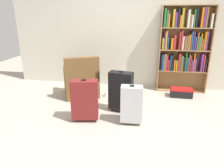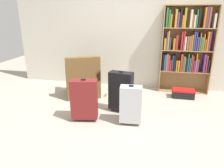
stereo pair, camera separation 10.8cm
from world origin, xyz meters
The scene contains 9 objects.
ground_plane centered at (0.00, 0.00, 0.00)m, with size 10.01×10.01×0.00m, color #B2A899.
back_wall centered at (0.00, 1.92, 1.30)m, with size 5.72×0.10×2.60m, color beige.
bookshelf centered at (1.24, 1.72, 1.05)m, with size 1.09×0.27×1.90m.
armchair centered at (-0.95, 1.04, 0.32)m, with size 0.93×0.93×0.90m.
mug centered at (-0.39, 1.04, 0.05)m, with size 0.12×0.08×0.10m.
storage_box centered at (1.22, 1.31, 0.10)m, with size 0.46×0.24×0.19m.
suitcase_black centered at (0.01, 0.39, 0.40)m, with size 0.45×0.27×0.77m.
suitcase_dark_red centered at (-0.53, -0.05, 0.38)m, with size 0.46×0.27×0.73m.
suitcase_silver centered at (0.24, -0.03, 0.35)m, with size 0.35×0.22×0.67m.
Camera 2 is at (0.54, -3.03, 1.71)m, focal length 32.89 mm.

